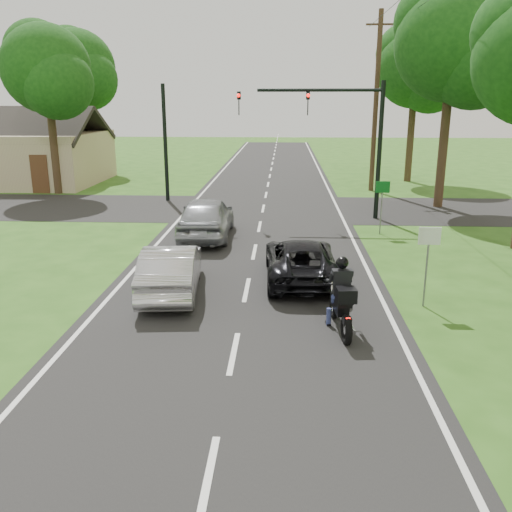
{
  "coord_description": "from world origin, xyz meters",
  "views": [
    {
      "loc": [
        1.02,
        -10.45,
        5.18
      ],
      "look_at": [
        0.32,
        3.0,
        1.3
      ],
      "focal_mm": 38.0,
      "sensor_mm": 36.0,
      "label": 1
    }
  ],
  "objects_px": {
    "silver_sedan": "(171,269)",
    "sign_green": "(382,195)",
    "motorcycle_rider": "(341,302)",
    "traffic_signal": "(338,125)",
    "sign_white": "(429,247)",
    "dark_suv": "(301,260)",
    "silver_suv": "(206,217)",
    "utility_pole_far": "(376,102)"
  },
  "relations": [
    {
      "from": "sign_white",
      "to": "silver_sedan",
      "type": "bearing_deg",
      "value": 174.28
    },
    {
      "from": "sign_white",
      "to": "sign_green",
      "type": "relative_size",
      "value": 1.0
    },
    {
      "from": "motorcycle_rider",
      "to": "sign_green",
      "type": "bearing_deg",
      "value": 69.5
    },
    {
      "from": "silver_suv",
      "to": "utility_pole_far",
      "type": "distance_m",
      "value": 15.12
    },
    {
      "from": "utility_pole_far",
      "to": "sign_green",
      "type": "xyz_separation_m",
      "value": [
        -1.3,
        -11.02,
        -3.49
      ]
    },
    {
      "from": "sign_green",
      "to": "silver_sedan",
      "type": "bearing_deg",
      "value": -133.55
    },
    {
      "from": "sign_green",
      "to": "dark_suv",
      "type": "bearing_deg",
      "value": -119.1
    },
    {
      "from": "traffic_signal",
      "to": "sign_white",
      "type": "relative_size",
      "value": 3.0
    },
    {
      "from": "silver_suv",
      "to": "silver_sedan",
      "type": "bearing_deg",
      "value": 88.27
    },
    {
      "from": "dark_suv",
      "to": "silver_sedan",
      "type": "bearing_deg",
      "value": 17.43
    },
    {
      "from": "silver_suv",
      "to": "utility_pole_far",
      "type": "xyz_separation_m",
      "value": [
        8.18,
        11.97,
        4.26
      ]
    },
    {
      "from": "silver_suv",
      "to": "traffic_signal",
      "type": "distance_m",
      "value": 7.42
    },
    {
      "from": "motorcycle_rider",
      "to": "sign_green",
      "type": "distance_m",
      "value": 10.06
    },
    {
      "from": "dark_suv",
      "to": "sign_white",
      "type": "distance_m",
      "value": 3.85
    },
    {
      "from": "motorcycle_rider",
      "to": "utility_pole_far",
      "type": "relative_size",
      "value": 0.21
    },
    {
      "from": "traffic_signal",
      "to": "sign_green",
      "type": "height_order",
      "value": "traffic_signal"
    },
    {
      "from": "silver_sedan",
      "to": "sign_green",
      "type": "relative_size",
      "value": 1.94
    },
    {
      "from": "motorcycle_rider",
      "to": "traffic_signal",
      "type": "relative_size",
      "value": 0.33
    },
    {
      "from": "silver_suv",
      "to": "traffic_signal",
      "type": "bearing_deg",
      "value": -144.32
    },
    {
      "from": "motorcycle_rider",
      "to": "sign_green",
      "type": "xyz_separation_m",
      "value": [
        2.52,
        9.7,
        0.88
      ]
    },
    {
      "from": "dark_suv",
      "to": "sign_green",
      "type": "distance_m",
      "value": 6.94
    },
    {
      "from": "motorcycle_rider",
      "to": "dark_suv",
      "type": "relative_size",
      "value": 0.47
    },
    {
      "from": "silver_suv",
      "to": "sign_white",
      "type": "xyz_separation_m",
      "value": [
        6.68,
        -7.05,
        0.77
      ]
    },
    {
      "from": "motorcycle_rider",
      "to": "sign_green",
      "type": "height_order",
      "value": "sign_green"
    },
    {
      "from": "silver_suv",
      "to": "traffic_signal",
      "type": "height_order",
      "value": "traffic_signal"
    },
    {
      "from": "dark_suv",
      "to": "silver_suv",
      "type": "distance_m",
      "value": 6.17
    },
    {
      "from": "silver_sedan",
      "to": "traffic_signal",
      "type": "distance_m",
      "value": 12.16
    },
    {
      "from": "silver_suv",
      "to": "utility_pole_far",
      "type": "height_order",
      "value": "utility_pole_far"
    },
    {
      "from": "traffic_signal",
      "to": "silver_suv",
      "type": "bearing_deg",
      "value": -143.28
    },
    {
      "from": "dark_suv",
      "to": "silver_sedan",
      "type": "xyz_separation_m",
      "value": [
        -3.62,
        -1.32,
        0.06
      ]
    },
    {
      "from": "sign_white",
      "to": "sign_green",
      "type": "xyz_separation_m",
      "value": [
        0.2,
        8.0,
        0.0
      ]
    },
    {
      "from": "silver_sedan",
      "to": "utility_pole_far",
      "type": "distance_m",
      "value": 20.59
    },
    {
      "from": "dark_suv",
      "to": "sign_green",
      "type": "relative_size",
      "value": 2.09
    },
    {
      "from": "silver_sedan",
      "to": "sign_white",
      "type": "height_order",
      "value": "sign_white"
    },
    {
      "from": "motorcycle_rider",
      "to": "sign_white",
      "type": "relative_size",
      "value": 0.99
    },
    {
      "from": "traffic_signal",
      "to": "sign_white",
      "type": "distance_m",
      "value": 11.39
    },
    {
      "from": "silver_suv",
      "to": "sign_white",
      "type": "relative_size",
      "value": 2.25
    },
    {
      "from": "silver_suv",
      "to": "sign_green",
      "type": "xyz_separation_m",
      "value": [
        6.88,
        0.95,
        0.77
      ]
    },
    {
      "from": "sign_green",
      "to": "sign_white",
      "type": "bearing_deg",
      "value": -91.43
    },
    {
      "from": "silver_sedan",
      "to": "traffic_signal",
      "type": "bearing_deg",
      "value": -123.12
    },
    {
      "from": "motorcycle_rider",
      "to": "silver_sedan",
      "type": "bearing_deg",
      "value": 145.91
    },
    {
      "from": "silver_suv",
      "to": "dark_suv",
      "type": "bearing_deg",
      "value": 124.02
    }
  ]
}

